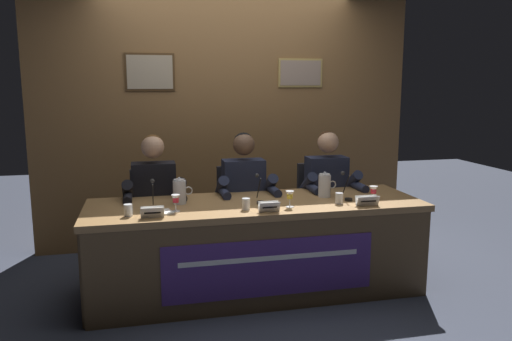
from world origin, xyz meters
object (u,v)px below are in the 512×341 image
object	(u,v)px
chair_right	(321,213)
water_cup_right	(339,199)
panelist_left	(155,197)
panelist_right	(329,189)
microphone_right	(347,190)
juice_glass_right	(373,191)
chair_left	(155,223)
microphone_left	(153,200)
microphone_center	(259,193)
nameplate_right	(367,201)
conference_table	(259,235)
juice_glass_center	(290,196)
nameplate_center	(269,207)
water_pitcher_left_side	(180,192)
nameplate_left	(152,212)
water_pitcher_right_side	(325,185)
water_cup_center	(246,205)
chair_center	(241,218)
juice_glass_left	(176,200)
water_cup_left	(128,211)
document_stack_left	(157,213)
panelist_center	(245,193)

from	to	relation	value
chair_right	water_cup_right	xyz separation A→B (m)	(-0.16, -0.80, 0.33)
panelist_left	chair_right	distance (m)	1.58
panelist_right	microphone_right	xyz separation A→B (m)	(-0.05, -0.49, 0.09)
juice_glass_right	chair_left	bearing A→B (deg)	154.37
microphone_left	microphone_right	xyz separation A→B (m)	(1.51, -0.01, 0.00)
microphone_center	water_cup_right	distance (m)	0.62
nameplate_right	conference_table	bearing A→B (deg)	165.04
conference_table	juice_glass_center	size ratio (longest dim) A/B	21.03
nameplate_center	microphone_right	distance (m)	0.75
water_pitcher_left_side	nameplate_right	bearing A→B (deg)	-15.88
chair_right	panelist_right	xyz separation A→B (m)	(0.00, -0.20, 0.28)
nameplate_left	water_pitcher_left_side	xyz separation A→B (m)	(0.22, 0.38, 0.05)
juice_glass_center	water_pitcher_left_side	bearing A→B (deg)	159.53
juice_glass_center	nameplate_right	size ratio (longest dim) A/B	0.70
chair_left	water_pitcher_right_side	size ratio (longest dim) A/B	4.30
water_cup_center	water_pitcher_right_side	xyz separation A→B (m)	(0.71, 0.27, 0.06)
chair_center	panelist_left	bearing A→B (deg)	-165.47
water_cup_center	microphone_center	bearing A→B (deg)	52.79
conference_table	water_cup_center	bearing A→B (deg)	-137.35
water_cup_center	microphone_right	bearing A→B (deg)	9.17
chair_left	juice_glass_left	xyz separation A→B (m)	(0.14, -0.76, 0.38)
conference_table	water_cup_left	distance (m)	1.01
document_stack_left	juice_glass_right	bearing A→B (deg)	-0.12
microphone_center	chair_right	xyz separation A→B (m)	(0.75, 0.63, -0.36)
panelist_right	water_pitcher_right_side	distance (m)	0.41
water_cup_left	microphone_right	size ratio (longest dim) A/B	0.39
microphone_left	water_cup_center	distance (m)	0.68
chair_left	water_pitcher_right_side	distance (m)	1.52
panelist_center	chair_right	xyz separation A→B (m)	(0.77, 0.20, -0.28)
water_pitcher_left_side	chair_center	bearing A→B (deg)	42.03
panelist_left	water_cup_left	size ratio (longest dim) A/B	14.47
chair_center	nameplate_center	world-z (taller)	chair_center
microphone_left	microphone_center	xyz separation A→B (m)	(0.81, 0.05, 0.00)
conference_table	chair_right	distance (m)	1.05
conference_table	panelist_right	distance (m)	0.95
microphone_right	water_cup_right	bearing A→B (deg)	-133.29
chair_center	juice_glass_center	distance (m)	0.93
microphone_left	document_stack_left	xyz separation A→B (m)	(0.02, -0.12, -0.07)
chair_center	water_cup_right	distance (m)	1.06
nameplate_center	water_cup_right	world-z (taller)	water_cup_right
nameplate_left	chair_center	size ratio (longest dim) A/B	0.18
water_cup_left	chair_center	xyz separation A→B (m)	(0.97, 0.82, -0.33)
water_cup_left	juice_glass_center	world-z (taller)	juice_glass_center
panelist_center	water_cup_center	world-z (taller)	panelist_center
conference_table	water_pitcher_right_side	distance (m)	0.69
water_cup_center	juice_glass_center	bearing A→B (deg)	-0.02
microphone_center	nameplate_right	bearing A→B (deg)	-20.44
panelist_left	panelist_center	size ratio (longest dim) A/B	1.00
microphone_center	water_cup_right	size ratio (longest dim) A/B	2.54
chair_left	microphone_left	distance (m)	0.77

